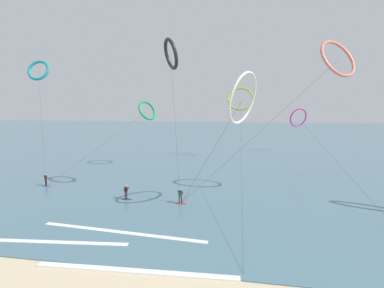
% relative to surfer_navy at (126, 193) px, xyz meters
% --- Properties ---
extents(sea_water, '(400.00, 200.00, 0.08)m').
position_rel_surfer_navy_xyz_m(sea_water, '(7.48, 86.58, -0.78)').
color(sea_water, slate).
rests_on(sea_water, ground).
extents(surfer_navy, '(1.40, 0.71, 1.70)m').
position_rel_surfer_navy_xyz_m(surfer_navy, '(0.00, 0.00, 0.00)').
color(surfer_navy, navy).
rests_on(surfer_navy, ground).
extents(surfer_crimson, '(1.40, 0.72, 1.70)m').
position_rel_surfer_navy_xyz_m(surfer_crimson, '(6.51, -0.36, 0.00)').
color(surfer_crimson, red).
rests_on(surfer_crimson, ground).
extents(surfer_violet, '(1.40, 0.70, 1.70)m').
position_rel_surfer_navy_xyz_m(surfer_violet, '(-12.94, 3.45, 0.00)').
color(surfer_violet, purple).
rests_on(surfer_violet, ground).
extents(kite_magenta, '(4.75, 51.16, 10.62)m').
position_rel_surfer_navy_xyz_m(kite_magenta, '(26.58, 40.96, 7.52)').
color(kite_magenta, '#CC288E').
rests_on(kite_magenta, ground).
extents(kite_emerald, '(11.15, 17.47, 12.00)m').
position_rel_surfer_navy_xyz_m(kite_emerald, '(-3.61, 18.73, 9.34)').
color(kite_emerald, '#199351').
rests_on(kite_emerald, ground).
extents(kite_charcoal, '(3.61, 6.43, 18.90)m').
position_rel_surfer_navy_xyz_m(kite_charcoal, '(4.48, 4.06, 16.18)').
color(kite_charcoal, black).
rests_on(kite_charcoal, ground).
extents(kite_ivory, '(8.48, 5.58, 14.19)m').
position_rel_surfer_navy_xyz_m(kite_ivory, '(13.07, -0.96, 10.72)').
color(kite_ivory, silver).
rests_on(kite_ivory, ground).
extents(kite_lime, '(5.56, 45.12, 15.00)m').
position_rel_surfer_navy_xyz_m(kite_lime, '(12.80, 30.49, 11.66)').
color(kite_lime, '#8CC62D').
rests_on(kite_lime, ground).
extents(kite_coral, '(19.99, 8.41, 18.47)m').
position_rel_surfer_navy_xyz_m(kite_coral, '(23.67, 5.53, 15.35)').
color(kite_coral, '#EA7260').
rests_on(kite_coral, ground).
extents(kite_teal, '(8.11, 9.10, 18.32)m').
position_rel_surfer_navy_xyz_m(kite_teal, '(-19.16, 11.43, 15.75)').
color(kite_teal, teal).
rests_on(kite_teal, ground).
extents(wave_crest_near, '(13.52, 1.10, 0.12)m').
position_rel_surfer_navy_xyz_m(wave_crest_near, '(6.32, -13.57, -0.76)').
color(wave_crest_near, white).
rests_on(wave_crest_near, ground).
extents(wave_crest_mid, '(18.26, 2.31, 0.12)m').
position_rel_surfer_navy_xyz_m(wave_crest_mid, '(-4.62, -11.24, -0.76)').
color(wave_crest_mid, white).
rests_on(wave_crest_mid, ground).
extents(wave_crest_far, '(15.00, 1.69, 0.12)m').
position_rel_surfer_navy_xyz_m(wave_crest_far, '(3.07, -8.37, -0.76)').
color(wave_crest_far, white).
rests_on(wave_crest_far, ground).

